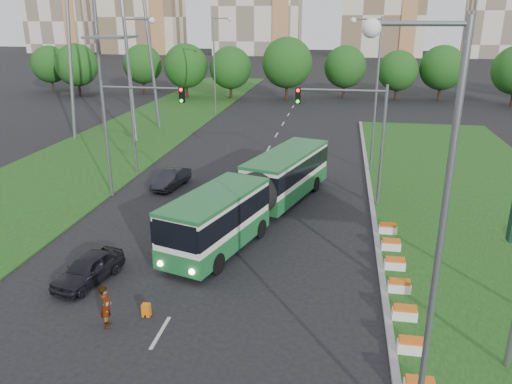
% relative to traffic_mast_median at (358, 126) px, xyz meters
% --- Properties ---
extents(ground, '(360.00, 360.00, 0.00)m').
position_rel_traffic_mast_median_xyz_m(ground, '(-4.78, -10.00, -5.35)').
color(ground, black).
rests_on(ground, ground).
extents(grass_median, '(14.00, 60.00, 0.15)m').
position_rel_traffic_mast_median_xyz_m(grass_median, '(8.22, -2.00, -5.27)').
color(grass_median, '#194413').
rests_on(grass_median, ground).
extents(median_kerb, '(0.30, 60.00, 0.18)m').
position_rel_traffic_mast_median_xyz_m(median_kerb, '(1.27, -2.00, -5.26)').
color(median_kerb, gray).
rests_on(median_kerb, ground).
extents(left_verge, '(12.00, 110.00, 0.10)m').
position_rel_traffic_mast_median_xyz_m(left_verge, '(-22.78, 15.00, -5.30)').
color(left_verge, '#194413').
rests_on(left_verge, ground).
extents(lane_markings, '(0.20, 100.00, 0.01)m').
position_rel_traffic_mast_median_xyz_m(lane_markings, '(-7.78, 10.00, -5.35)').
color(lane_markings, '#AEAEA7').
rests_on(lane_markings, ground).
extents(flower_planters, '(1.10, 13.70, 0.60)m').
position_rel_traffic_mast_median_xyz_m(flower_planters, '(1.92, -11.40, -4.90)').
color(flower_planters, white).
rests_on(flower_planters, grass_median).
extents(traffic_mast_median, '(5.76, 0.32, 8.00)m').
position_rel_traffic_mast_median_xyz_m(traffic_mast_median, '(0.00, 0.00, 0.00)').
color(traffic_mast_median, slate).
rests_on(traffic_mast_median, ground).
extents(traffic_mast_left, '(5.76, 0.32, 8.00)m').
position_rel_traffic_mast_median_xyz_m(traffic_mast_left, '(-15.16, -1.00, 0.00)').
color(traffic_mast_left, slate).
rests_on(traffic_mast_left, ground).
extents(street_lamps, '(36.00, 60.00, 12.00)m').
position_rel_traffic_mast_median_xyz_m(street_lamps, '(-7.78, 0.00, 0.65)').
color(street_lamps, slate).
rests_on(street_lamps, ground).
extents(tree_line, '(120.00, 8.00, 9.00)m').
position_rel_traffic_mast_median_xyz_m(tree_line, '(5.22, 45.00, -0.85)').
color(tree_line, '#155215').
rests_on(tree_line, ground).
extents(articulated_bus, '(2.73, 17.54, 2.89)m').
position_rel_traffic_mast_median_xyz_m(articulated_bus, '(-6.04, -3.63, -3.58)').
color(articulated_bus, silver).
rests_on(articulated_bus, ground).
extents(car_left_near, '(2.49, 4.23, 1.35)m').
position_rel_traffic_mast_median_xyz_m(car_left_near, '(-12.52, -12.66, -4.67)').
color(car_left_near, black).
rests_on(car_left_near, ground).
extents(car_left_far, '(2.04, 4.20, 1.33)m').
position_rel_traffic_mast_median_xyz_m(car_left_far, '(-13.24, 1.50, -4.69)').
color(car_left_far, black).
rests_on(car_left_far, ground).
extents(pedestrian, '(0.62, 0.76, 1.82)m').
position_rel_traffic_mast_median_xyz_m(pedestrian, '(-10.05, -15.90, -4.44)').
color(pedestrian, gray).
rests_on(pedestrian, ground).
extents(shopping_trolley, '(0.33, 0.35, 0.56)m').
position_rel_traffic_mast_median_xyz_m(shopping_trolley, '(-8.76, -14.96, -5.07)').
color(shopping_trolley, orange).
rests_on(shopping_trolley, ground).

